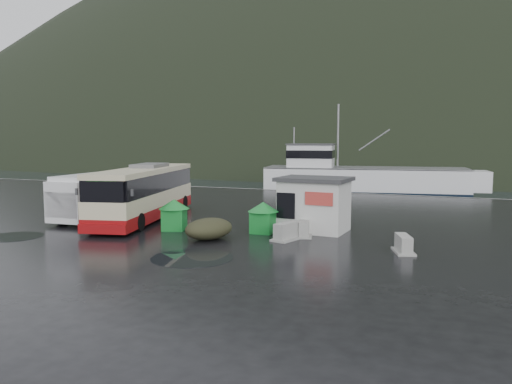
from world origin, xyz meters
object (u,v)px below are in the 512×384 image
at_px(jersey_barrier_c, 403,253).
at_px(jersey_barrier_a, 287,240).
at_px(waste_bin_left, 174,230).
at_px(dome_tent, 209,239).
at_px(waste_bin_right, 263,233).
at_px(fishing_trawler, 364,185).
at_px(jersey_barrier_b, 304,236).
at_px(ticket_kiosk, 314,231).
at_px(coach_bus, 145,219).
at_px(white_van, 98,219).

bearing_deg(jersey_barrier_c, jersey_barrier_a, 172.83).
height_order(waste_bin_left, dome_tent, waste_bin_left).
relative_size(waste_bin_right, fishing_trawler, 0.07).
bearing_deg(jersey_barrier_b, ticket_kiosk, 88.07).
xyz_separation_m(waste_bin_right, ticket_kiosk, (2.20, 1.49, 0.00)).
height_order(dome_tent, jersey_barrier_c, dome_tent).
xyz_separation_m(waste_bin_left, jersey_barrier_c, (11.50, -0.87, 0.00)).
bearing_deg(waste_bin_right, dome_tent, -125.88).
bearing_deg(waste_bin_left, jersey_barrier_a, -1.91).
distance_m(coach_bus, fishing_trawler, 28.46).
relative_size(coach_bus, jersey_barrier_c, 7.80).
xyz_separation_m(white_van, dome_tent, (8.85, -2.82, 0.00)).
xyz_separation_m(coach_bus, dome_tent, (6.21, -3.83, 0.00)).
bearing_deg(ticket_kiosk, jersey_barrier_a, -98.10).
distance_m(waste_bin_right, ticket_kiosk, 2.66).
bearing_deg(coach_bus, jersey_barrier_b, -22.42).
height_order(ticket_kiosk, jersey_barrier_b, ticket_kiosk).
bearing_deg(white_van, ticket_kiosk, -0.05).
bearing_deg(jersey_barrier_b, jersey_barrier_a, -112.97).
distance_m(coach_bus, ticket_kiosk, 10.17).
height_order(white_van, jersey_barrier_c, white_van).
bearing_deg(white_van, coach_bus, 15.91).
xyz_separation_m(white_van, jersey_barrier_b, (12.76, -0.44, 0.00)).
height_order(white_van, waste_bin_left, white_van).
bearing_deg(waste_bin_left, waste_bin_right, 12.14).
height_order(coach_bus, jersey_barrier_a, coach_bus).
relative_size(waste_bin_right, ticket_kiosk, 0.44).
height_order(ticket_kiosk, fishing_trawler, fishing_trawler).
distance_m(ticket_kiosk, jersey_barrier_a, 2.72).
bearing_deg(fishing_trawler, coach_bus, -115.37).
height_order(dome_tent, ticket_kiosk, ticket_kiosk).
relative_size(waste_bin_left, waste_bin_right, 1.02).
relative_size(white_van, fishing_trawler, 0.27).
bearing_deg(coach_bus, ticket_kiosk, -13.71).
distance_m(dome_tent, ticket_kiosk, 5.58).
bearing_deg(jersey_barrier_a, waste_bin_right, 144.70).
height_order(ticket_kiosk, jersey_barrier_a, ticket_kiosk).
relative_size(jersey_barrier_a, fishing_trawler, 0.07).
height_order(dome_tent, fishing_trawler, fishing_trawler).
bearing_deg(waste_bin_left, ticket_kiosk, 20.10).
xyz_separation_m(waste_bin_right, jersey_barrier_c, (6.96, -1.85, 0.00)).
distance_m(coach_bus, jersey_barrier_a, 9.98).
distance_m(waste_bin_right, jersey_barrier_c, 7.20).
xyz_separation_m(jersey_barrier_a, jersey_barrier_b, (0.48, 1.12, 0.00)).
distance_m(waste_bin_left, waste_bin_right, 4.64).
xyz_separation_m(jersey_barrier_a, fishing_trawler, (-1.81, 29.93, 0.00)).
height_order(waste_bin_right, jersey_barrier_a, waste_bin_right).
distance_m(waste_bin_right, dome_tent, 3.01).
xyz_separation_m(ticket_kiosk, jersey_barrier_a, (-0.53, -2.67, 0.00)).
xyz_separation_m(jersey_barrier_b, jersey_barrier_c, (4.81, -1.79, 0.00)).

